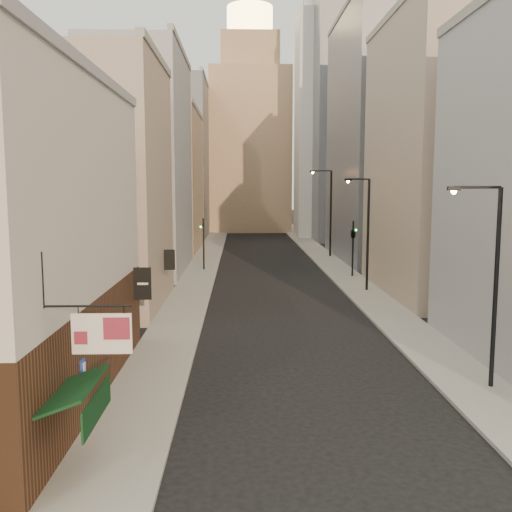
# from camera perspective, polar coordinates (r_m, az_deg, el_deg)

# --- Properties ---
(sidewalk_left) EXTENTS (3.00, 140.00, 0.15)m
(sidewalk_left) POSITION_cam_1_polar(r_m,az_deg,el_deg) (67.45, -4.72, 0.23)
(sidewalk_left) COLOR gray
(sidewalk_left) RESTS_ON ground
(sidewalk_right) EXTENTS (3.00, 140.00, 0.15)m
(sidewalk_right) POSITION_cam_1_polar(r_m,az_deg,el_deg) (67.99, 6.29, 0.26)
(sidewalk_right) COLOR gray
(sidewalk_right) RESTS_ON ground
(near_building_left) EXTENTS (8.30, 23.04, 12.30)m
(near_building_left) POSITION_cam_1_polar(r_m,az_deg,el_deg) (22.51, -22.89, 1.29)
(near_building_left) COLOR #52311E
(near_building_left) RESTS_ON ground
(left_bldg_beige) EXTENTS (8.00, 12.00, 16.00)m
(left_bldg_beige) POSITION_cam_1_polar(r_m,az_deg,el_deg) (38.98, -15.34, 6.71)
(left_bldg_beige) COLOR gray
(left_bldg_beige) RESTS_ON ground
(left_bldg_grey) EXTENTS (8.00, 16.00, 20.00)m
(left_bldg_grey) POSITION_cam_1_polar(r_m,az_deg,el_deg) (54.69, -11.41, 8.95)
(left_bldg_grey) COLOR #999A9F
(left_bldg_grey) RESTS_ON ground
(left_bldg_tan) EXTENTS (8.00, 18.00, 17.00)m
(left_bldg_tan) POSITION_cam_1_polar(r_m,az_deg,el_deg) (72.46, -8.95, 7.31)
(left_bldg_tan) COLOR tan
(left_bldg_tan) RESTS_ON ground
(left_bldg_wingrid) EXTENTS (8.00, 20.00, 24.00)m
(left_bldg_wingrid) POSITION_cam_1_polar(r_m,az_deg,el_deg) (92.42, -7.40, 9.44)
(left_bldg_wingrid) COLOR gray
(left_bldg_wingrid) RESTS_ON ground
(right_bldg_beige) EXTENTS (8.00, 16.00, 20.00)m
(right_bldg_beige) POSITION_cam_1_polar(r_m,az_deg,el_deg) (44.46, 18.11, 9.21)
(right_bldg_beige) COLOR gray
(right_bldg_beige) RESTS_ON ground
(right_bldg_wingrid) EXTENTS (8.00, 20.00, 26.00)m
(right_bldg_wingrid) POSITION_cam_1_polar(r_m,az_deg,el_deg) (63.82, 12.07, 11.34)
(right_bldg_wingrid) COLOR gray
(right_bldg_wingrid) RESTS_ON ground
(highrise) EXTENTS (21.00, 23.00, 51.20)m
(highrise) POSITION_cam_1_polar(r_m,az_deg,el_deg) (93.92, 11.80, 17.71)
(highrise) COLOR gray
(highrise) RESTS_ON ground
(clock_tower) EXTENTS (14.00, 14.00, 44.90)m
(clock_tower) POSITION_cam_1_polar(r_m,az_deg,el_deg) (104.33, -0.61, 12.31)
(clock_tower) COLOR tan
(clock_tower) RESTS_ON ground
(white_tower) EXTENTS (8.00, 8.00, 41.50)m
(white_tower) POSITION_cam_1_polar(r_m,az_deg,el_deg) (91.40, 6.66, 13.63)
(white_tower) COLOR silver
(white_tower) RESTS_ON ground
(streetlamp_near) EXTENTS (2.11, 0.29, 8.05)m
(streetlamp_near) POSITION_cam_1_polar(r_m,az_deg,el_deg) (23.92, 22.44, -1.81)
(streetlamp_near) COLOR black
(streetlamp_near) RESTS_ON ground
(streetlamp_mid) EXTENTS (2.11, 1.07, 8.60)m
(streetlamp_mid) POSITION_cam_1_polar(r_m,az_deg,el_deg) (43.76, 10.91, 2.79)
(streetlamp_mid) COLOR black
(streetlamp_mid) RESTS_ON ground
(streetlamp_far) EXTENTS (2.42, 1.17, 9.78)m
(streetlamp_far) POSITION_cam_1_polar(r_m,az_deg,el_deg) (64.67, 7.27, 4.80)
(streetlamp_far) COLOR black
(streetlamp_far) RESTS_ON ground
(traffic_light_left) EXTENTS (0.59, 0.52, 5.00)m
(traffic_light_left) POSITION_cam_1_polar(r_m,az_deg,el_deg) (54.03, -5.28, 2.30)
(traffic_light_left) COLOR black
(traffic_light_left) RESTS_ON ground
(traffic_light_right) EXTENTS (0.76, 0.76, 5.00)m
(traffic_light_right) POSITION_cam_1_polar(r_m,az_deg,el_deg) (50.60, 9.69, 2.25)
(traffic_light_right) COLOR black
(traffic_light_right) RESTS_ON ground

